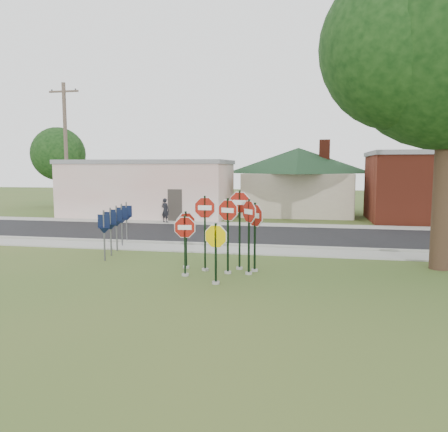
% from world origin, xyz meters
% --- Properties ---
extents(ground, '(120.00, 120.00, 0.00)m').
position_xyz_m(ground, '(0.00, 0.00, 0.00)').
color(ground, '#375821').
rests_on(ground, ground).
extents(sidewalk_near, '(60.00, 1.60, 0.06)m').
position_xyz_m(sidewalk_near, '(0.00, 5.50, 0.03)').
color(sidewalk_near, gray).
rests_on(sidewalk_near, ground).
extents(road, '(60.00, 7.00, 0.04)m').
position_xyz_m(road, '(0.00, 10.00, 0.02)').
color(road, black).
rests_on(road, ground).
extents(sidewalk_far, '(60.00, 1.60, 0.06)m').
position_xyz_m(sidewalk_far, '(0.00, 14.30, 0.03)').
color(sidewalk_far, gray).
rests_on(sidewalk_far, ground).
extents(curb, '(60.00, 0.20, 0.14)m').
position_xyz_m(curb, '(0.00, 6.50, 0.07)').
color(curb, gray).
rests_on(curb, ground).
extents(stop_sign_center, '(0.97, 0.33, 2.71)m').
position_xyz_m(stop_sign_center, '(0.12, 1.38, 1.68)').
color(stop_sign_center, gray).
rests_on(stop_sign_center, ground).
extents(stop_sign_yellow, '(1.01, 0.24, 2.03)m').
position_xyz_m(stop_sign_yellow, '(-0.01, -0.03, 1.18)').
color(stop_sign_yellow, gray).
rests_on(stop_sign_yellow, ground).
extents(stop_sign_left, '(0.99, 0.24, 2.16)m').
position_xyz_m(stop_sign_left, '(-1.24, 0.78, 1.28)').
color(stop_sign_left, gray).
rests_on(stop_sign_left, ground).
extents(stop_sign_right, '(0.71, 0.81, 2.69)m').
position_xyz_m(stop_sign_right, '(0.84, 1.39, 1.68)').
color(stop_sign_right, gray).
rests_on(stop_sign_right, ground).
extents(stop_sign_back_right, '(1.05, 0.24, 2.95)m').
position_xyz_m(stop_sign_back_right, '(0.41, 2.09, 1.87)').
color(stop_sign_back_right, gray).
rests_on(stop_sign_back_right, ground).
extents(stop_sign_back_left, '(1.04, 0.24, 2.77)m').
position_xyz_m(stop_sign_back_left, '(-0.75, 1.65, 1.73)').
color(stop_sign_back_left, gray).
rests_on(stop_sign_back_left, ground).
extents(stop_sign_far_right, '(0.81, 0.78, 2.54)m').
position_xyz_m(stop_sign_far_right, '(0.99, 1.87, 1.58)').
color(stop_sign_far_right, gray).
rests_on(stop_sign_far_right, ground).
extents(stop_sign_far_left, '(0.73, 0.87, 2.19)m').
position_xyz_m(stop_sign_far_left, '(-1.52, 1.90, 1.32)').
color(stop_sign_far_left, gray).
rests_on(stop_sign_far_left, ground).
extents(route_sign_row, '(1.43, 4.63, 2.00)m').
position_xyz_m(route_sign_row, '(-5.40, 4.50, 1.22)').
color(route_sign_row, '#59595E').
rests_on(route_sign_row, ground).
extents(building_stucco, '(12.20, 6.20, 4.20)m').
position_xyz_m(building_stucco, '(-9.00, 18.00, 2.15)').
color(building_stucco, silver).
rests_on(building_stucco, ground).
extents(building_house, '(11.60, 11.60, 6.20)m').
position_xyz_m(building_house, '(2.00, 22.00, 3.65)').
color(building_house, '#B3A68E').
rests_on(building_house, ground).
extents(building_brick, '(10.20, 6.20, 4.75)m').
position_xyz_m(building_brick, '(12.00, 18.50, 2.40)').
color(building_brick, maroon).
rests_on(building_brick, ground).
extents(utility_pole_near, '(2.20, 0.26, 9.50)m').
position_xyz_m(utility_pole_near, '(-14.00, 15.20, 4.97)').
color(utility_pole_near, '#4D3D33').
rests_on(utility_pole_near, ground).
extents(bg_tree_left, '(4.90, 4.90, 7.35)m').
position_xyz_m(bg_tree_left, '(-20.00, 24.00, 4.88)').
color(bg_tree_left, '#322316').
rests_on(bg_tree_left, ground).
extents(pedestrian, '(0.68, 0.57, 1.59)m').
position_xyz_m(pedestrian, '(-6.39, 14.12, 0.85)').
color(pedestrian, black).
rests_on(pedestrian, sidewalk_far).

